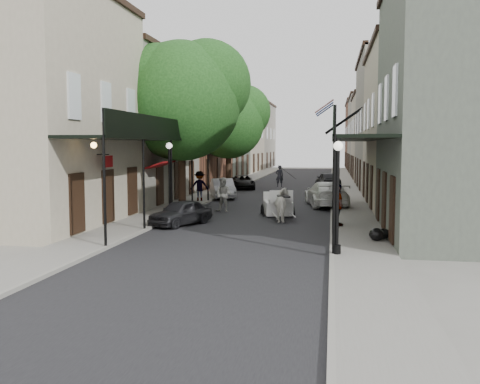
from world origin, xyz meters
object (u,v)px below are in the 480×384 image
at_px(car_left_mid, 223,189).
at_px(car_right_far, 328,180).
at_px(lamppost_right_near, 337,196).
at_px(horse, 284,205).
at_px(tree_far, 233,119).
at_px(carriage, 277,195).
at_px(car_left_far, 242,182).
at_px(tree_near, 189,96).
at_px(pedestrian_sidewalk_right, 338,205).
at_px(pedestrian_walking, 223,195).
at_px(car_left_near, 181,213).
at_px(car_right_near, 326,194).
at_px(lamppost_left, 170,178).
at_px(pedestrian_sidewalk_left, 200,186).
at_px(lamppost_right_far, 335,169).

distance_m(car_left_mid, car_right_far, 12.31).
distance_m(lamppost_right_near, horse, 8.46).
height_order(tree_far, horse, tree_far).
xyz_separation_m(carriage, car_left_far, (-4.62, 16.31, -0.46)).
bearing_deg(tree_near, pedestrian_sidewalk_right, -35.21).
bearing_deg(pedestrian_walking, tree_far, 115.43).
xyz_separation_m(carriage, car_left_near, (-4.02, -4.45, -0.46)).
distance_m(pedestrian_walking, car_left_mid, 7.70).
bearing_deg(car_right_near, car_left_near, 43.28).
height_order(lamppost_right_near, pedestrian_walking, lamppost_right_near).
height_order(lamppost_right_near, horse, lamppost_right_near).
bearing_deg(car_right_far, carriage, 71.07).
bearing_deg(carriage, horse, -90.00).
bearing_deg(car_right_near, pedestrian_walking, 22.90).
bearing_deg(tree_near, lamppost_left, -88.66).
bearing_deg(car_right_near, pedestrian_sidewalk_right, 83.79).
bearing_deg(car_right_far, pedestrian_walking, 61.25).
bearing_deg(pedestrian_walking, pedestrian_sidewalk_left, 135.79).
bearing_deg(tree_far, lamppost_right_far, -36.51).
bearing_deg(pedestrian_sidewalk_right, horse, 40.63).
distance_m(tree_near, carriage, 7.76).
distance_m(tree_far, car_left_mid, 9.08).
xyz_separation_m(lamppost_left, carriage, (5.16, 2.45, -1.00)).
distance_m(tree_near, car_left_mid, 8.77).
bearing_deg(pedestrian_sidewalk_left, carriage, 124.76).
relative_size(lamppost_right_near, pedestrian_sidewalk_left, 1.94).
bearing_deg(car_right_near, tree_near, 8.70).
bearing_deg(car_left_near, tree_near, 125.02).
relative_size(lamppost_left, carriage, 1.37).
height_order(car_left_mid, car_right_far, car_right_far).
bearing_deg(car_right_far, car_left_mid, 43.18).
height_order(carriage, pedestrian_walking, carriage).
distance_m(lamppost_right_near, lamppost_right_far, 20.00).
relative_size(carriage, car_right_near, 0.51).
relative_size(tree_far, car_left_mid, 2.08).
bearing_deg(car_left_far, tree_far, -152.76).
distance_m(pedestrian_sidewalk_right, car_left_mid, 14.72).
bearing_deg(car_left_near, car_right_near, 77.10).
relative_size(tree_near, pedestrian_walking, 5.02).
xyz_separation_m(pedestrian_sidewalk_right, car_right_far, (-0.60, 22.46, -0.34)).
relative_size(horse, car_left_far, 0.45).
relative_size(tree_near, tree_far, 1.12).
bearing_deg(lamppost_left, lamppost_right_far, 55.65).
height_order(tree_near, lamppost_right_far, tree_near).
distance_m(pedestrian_walking, car_right_near, 6.69).
bearing_deg(horse, car_right_far, -108.55).
xyz_separation_m(pedestrian_walking, car_left_near, (-0.95, -5.20, -0.37)).
xyz_separation_m(tree_far, lamppost_left, (0.15, -18.18, -3.79)).
height_order(pedestrian_walking, car_left_near, pedestrian_walking).
height_order(tree_near, horse, tree_near).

